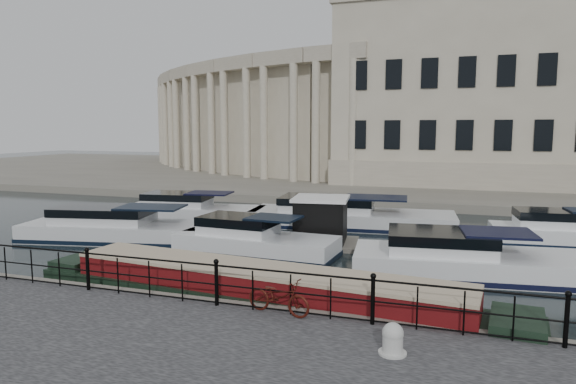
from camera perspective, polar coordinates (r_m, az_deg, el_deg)
The scene contains 9 objects.
ground_plane at distance 15.73m, azimuth -4.14°, elevation -11.71°, with size 160.00×160.00×0.00m, color black.
far_bank at distance 53.25m, azimuth 12.30°, elevation 1.82°, with size 120.00×42.00×0.55m, color #6B665B.
railing at distance 13.42m, azimuth -7.96°, elevation -9.73°, with size 24.14×0.14×1.22m.
civic_building at distance 48.93m, azimuth 10.77°, elevation 9.33°, with size 53.55×31.84×16.85m.
bicycle at distance 12.76m, azimuth -1.05°, elevation -11.52°, with size 0.59×1.70×0.89m, color #3F110B.
mooring_bollard at distance 10.94m, azimuth 11.56°, elevation -15.74°, with size 0.58×0.58×0.65m.
narrowboat at distance 14.79m, azimuth -3.19°, elevation -11.45°, with size 14.79×3.32×1.54m.
harbour_hut at distance 22.33m, azimuth 3.67°, elevation -3.51°, with size 3.49×3.04×2.20m.
cabin_cruisers at distance 23.53m, azimuth 1.79°, elevation -4.40°, with size 27.10×11.44×1.99m.
Camera 1 is at (5.79, -13.71, 5.08)m, focal length 32.00 mm.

